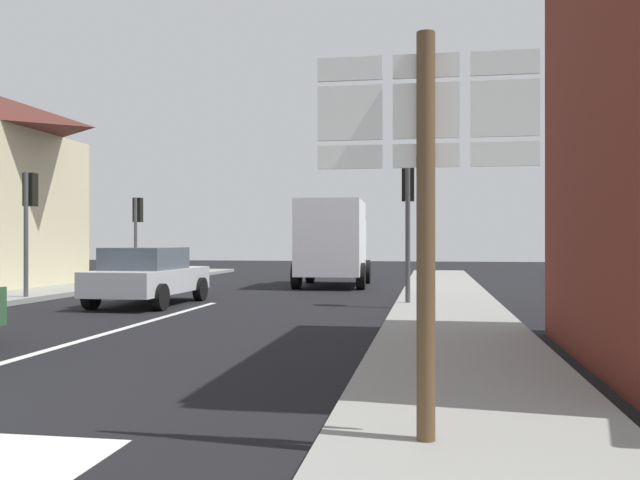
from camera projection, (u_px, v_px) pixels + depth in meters
name	position (u px, v px, depth m)	size (l,w,h in m)	color
ground_plane	(186.00, 311.00, 15.81)	(80.00, 80.00, 0.00)	black
sidewalk_right	(452.00, 323.00, 12.86)	(2.50, 44.00, 0.14)	gray
lane_centre_stripe	(105.00, 334.00, 11.86)	(0.16, 12.00, 0.01)	silver
sedan_far	(148.00, 275.00, 17.27)	(2.01, 4.22, 1.47)	#B7BABF
delivery_truck	(333.00, 241.00, 24.40)	(2.64, 5.08, 3.05)	silver
route_sign_post	(426.00, 192.00, 5.10)	(1.66, 0.14, 3.20)	brown
traffic_light_near_right	(408.00, 202.00, 16.60)	(0.30, 0.49, 3.51)	#47474C
traffic_light_near_left	(29.00, 206.00, 18.30)	(0.30, 0.49, 3.48)	#47474C
traffic_light_far_left	(137.00, 220.00, 25.04)	(0.30, 0.49, 3.24)	#47474C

